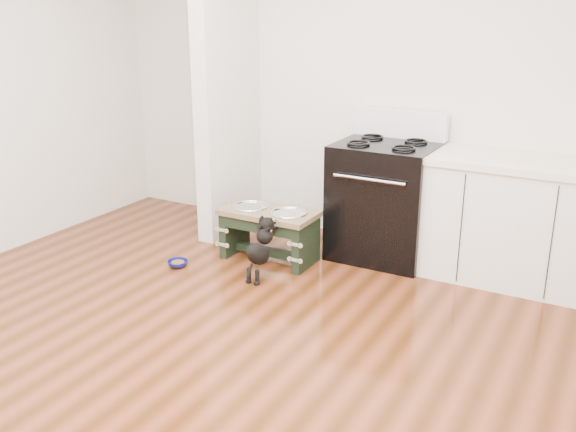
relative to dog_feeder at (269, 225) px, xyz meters
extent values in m
plane|color=#41200B|center=(0.50, -1.64, -0.29)|extent=(5.00, 5.00, 0.00)
plane|color=silver|center=(0.50, 0.86, 1.06)|extent=(5.00, 0.00, 5.00)
cube|color=silver|center=(-0.67, 0.46, 1.06)|extent=(0.15, 0.80, 2.70)
cube|color=black|center=(0.75, 0.52, 0.17)|extent=(0.76, 0.65, 0.92)
cube|color=black|center=(0.75, 0.21, 0.11)|extent=(0.58, 0.02, 0.50)
cylinder|color=silver|center=(0.75, 0.17, 0.43)|extent=(0.56, 0.02, 0.02)
cube|color=white|center=(0.75, 0.79, 0.74)|extent=(0.76, 0.08, 0.22)
torus|color=black|center=(0.57, 0.38, 0.64)|extent=(0.18, 0.18, 0.02)
torus|color=black|center=(0.93, 0.38, 0.64)|extent=(0.18, 0.18, 0.02)
torus|color=black|center=(0.57, 0.66, 0.64)|extent=(0.18, 0.18, 0.02)
torus|color=black|center=(0.93, 0.66, 0.64)|extent=(0.18, 0.18, 0.02)
cube|color=silver|center=(1.73, 0.54, 0.14)|extent=(1.20, 0.60, 0.86)
cube|color=beige|center=(1.73, 0.54, 0.59)|extent=(1.24, 0.64, 0.05)
cube|color=black|center=(1.73, 0.28, -0.24)|extent=(1.20, 0.06, 0.10)
cube|color=black|center=(-0.33, 0.01, -0.11)|extent=(0.06, 0.36, 0.37)
cube|color=black|center=(0.33, 0.01, -0.11)|extent=(0.06, 0.36, 0.37)
cube|color=black|center=(0.00, -0.16, 0.03)|extent=(0.60, 0.03, 0.09)
cube|color=black|center=(0.00, 0.01, -0.23)|extent=(0.60, 0.06, 0.06)
cube|color=brown|center=(0.00, 0.01, 0.10)|extent=(0.75, 0.40, 0.04)
cylinder|color=silver|center=(-0.17, 0.01, 0.10)|extent=(0.26, 0.26, 0.05)
cylinder|color=silver|center=(0.17, 0.01, 0.10)|extent=(0.26, 0.26, 0.05)
torus|color=silver|center=(-0.17, 0.01, 0.12)|extent=(0.29, 0.29, 0.02)
torus|color=silver|center=(0.17, 0.01, 0.12)|extent=(0.29, 0.29, 0.02)
cylinder|color=black|center=(0.10, -0.46, -0.24)|extent=(0.03, 0.03, 0.11)
cylinder|color=black|center=(0.17, -0.46, -0.24)|extent=(0.03, 0.03, 0.11)
sphere|color=black|center=(0.10, -0.47, -0.28)|extent=(0.04, 0.04, 0.04)
sphere|color=black|center=(0.17, -0.47, -0.28)|extent=(0.04, 0.04, 0.04)
ellipsoid|color=black|center=(0.13, -0.38, -0.09)|extent=(0.13, 0.30, 0.27)
sphere|color=black|center=(0.13, -0.29, 0.02)|extent=(0.12, 0.12, 0.12)
sphere|color=black|center=(0.13, -0.25, 0.10)|extent=(0.11, 0.11, 0.11)
sphere|color=black|center=(0.10, -0.18, 0.10)|extent=(0.04, 0.04, 0.04)
sphere|color=black|center=(0.17, -0.18, 0.10)|extent=(0.04, 0.04, 0.04)
cylinder|color=black|center=(0.13, -0.50, -0.17)|extent=(0.02, 0.09, 0.10)
torus|color=#F04670|center=(0.13, -0.27, 0.06)|extent=(0.10, 0.07, 0.09)
imported|color=#0D125C|center=(-0.55, -0.47, -0.27)|extent=(0.19, 0.19, 0.05)
cylinder|color=#5C321A|center=(-0.55, -0.47, -0.26)|extent=(0.10, 0.10, 0.02)
camera|label=1|loc=(2.44, -4.07, 1.66)|focal=40.00mm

